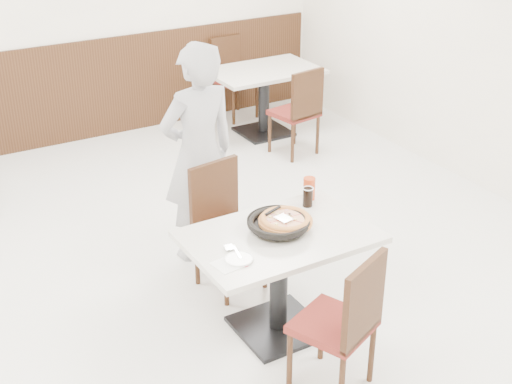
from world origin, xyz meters
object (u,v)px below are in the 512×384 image
pizza (286,221)px  chair_far (230,230)px  main_table (279,283)px  cola_glass (308,197)px  bg_table_right (264,102)px  side_plate (239,259)px  bg_chair_right_near (294,111)px  pizza_pan (278,226)px  red_cup (309,188)px  chair_near (333,322)px  bg_chair_right_far (236,79)px  diner_person (199,154)px

pizza → chair_far: bearing=98.0°
main_table → cola_glass: (0.37, 0.23, 0.44)m
chair_far → bg_table_right: (1.81, 2.56, -0.10)m
side_plate → bg_chair_right_near: size_ratio=0.18×
pizza_pan → cola_glass: bearing=29.0°
red_cup → main_table: bearing=-144.1°
chair_near → bg_chair_right_far: size_ratio=1.00×
pizza_pan → side_plate: pizza_pan is taller
pizza_pan → red_cup: 0.52m
chair_near → pizza_pan: size_ratio=2.53×
chair_near → red_cup: (0.46, 0.95, 0.35)m
chair_far → red_cup: chair_far is taller
bg_table_right → cola_glass: bearing=-115.7°
chair_far → diner_person: 0.67m
chair_near → bg_table_right: bearing=41.7°
pizza → bg_chair_right_near: size_ratio=0.37×
chair_near → red_cup: 1.12m
chair_near → side_plate: (-0.36, 0.48, 0.28)m
side_plate → red_cup: size_ratio=1.07×
pizza_pan → bg_chair_right_far: 4.19m
pizza → cola_glass: size_ratio=2.70×
chair_near → diner_person: (0.03, 1.81, 0.40)m
bg_table_right → bg_chair_right_far: bearing=91.6°
pizza_pan → bg_table_right: (1.78, 3.16, -0.42)m
side_plate → pizza_pan: bearing=24.9°
chair_far → bg_chair_right_far: bearing=-128.7°
main_table → diner_person: 1.27m
chair_far → pizza: (0.08, -0.60, 0.34)m
red_cup → bg_chair_right_near: bearing=59.1°
pizza_pan → bg_chair_right_near: size_ratio=0.40×
pizza_pan → cola_glass: 0.41m
cola_glass → red_cup: bearing=51.1°
pizza → bg_chair_right_near: bg_chair_right_near is taller
main_table → chair_far: size_ratio=1.26×
diner_person → bg_table_right: bearing=-135.1°
bg_table_right → diner_person: bearing=-131.5°
main_table → chair_near: bearing=-91.9°
main_table → chair_near: size_ratio=1.26×
red_cup → bg_chair_right_far: (1.33, 3.49, -0.35)m
chair_near → pizza: chair_near is taller
side_plate → bg_chair_right_far: (2.16, 3.97, -0.28)m
pizza_pan → main_table: bearing=-110.2°
diner_person → bg_chair_right_far: bearing=-127.4°
side_plate → chair_far: bearing=65.2°
red_cup → bg_chair_right_far: bg_chair_right_far is taller
pizza → diner_person: diner_person is taller
bg_chair_right_far → pizza: bearing=55.5°
diner_person → bg_chair_right_far: size_ratio=1.83×
main_table → bg_table_right: bearing=60.6°
bg_chair_right_far → cola_glass: bearing=58.4°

